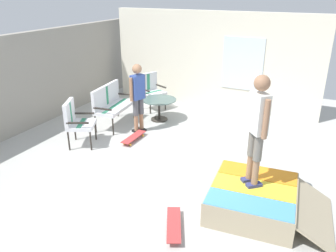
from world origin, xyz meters
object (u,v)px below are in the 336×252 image
patio_chair_near_house (150,88)px  patio_table (159,105)px  patio_chair_by_wall (76,119)px  skate_ramp (254,198)px  person_skater (258,123)px  patio_bench (111,102)px  skateboard_by_bench (134,137)px  person_watching (138,94)px  skateboard_spare (174,225)px

patio_chair_near_house → patio_table: (-0.69, -0.64, -0.21)m
patio_chair_by_wall → skate_ramp: bearing=-99.0°
skate_ramp → person_skater: 1.23m
person_skater → patio_chair_near_house: bearing=47.3°
patio_bench → patio_table: patio_bench is taller
skateboard_by_bench → person_skater: bearing=-113.8°
patio_bench → patio_chair_near_house: (1.52, -0.29, -0.00)m
person_skater → patio_table: bearing=48.3°
patio_chair_near_house → person_watching: 1.72m
patio_table → person_skater: person_skater is taller
skate_ramp → patio_table: bearing=48.4°
patio_chair_near_house → person_watching: size_ratio=0.62×
skateboard_by_bench → patio_chair_by_wall: bearing=126.6°
patio_chair_near_house → person_skater: size_ratio=0.59×
patio_bench → skateboard_by_bench: patio_bench is taller
patio_chair_near_house → skateboard_spare: bearing=-147.4°
person_watching → patio_table: bearing=-5.4°
patio_chair_near_house → skateboard_by_bench: 2.29m
patio_bench → patio_table: (0.83, -0.93, -0.21)m
patio_bench → person_skater: size_ratio=0.75×
skate_ramp → skateboard_spare: skate_ramp is taller
patio_table → person_watching: person_watching is taller
person_watching → skateboard_by_bench: (-0.51, -0.16, -0.87)m
patio_bench → patio_table: bearing=-48.4°
patio_bench → patio_table: size_ratio=1.45×
skate_ramp → skateboard_by_bench: (1.38, 3.06, -0.12)m
patio_chair_near_house → patio_chair_by_wall: size_ratio=1.00×
skateboard_spare → patio_chair_near_house: bearing=32.6°
patio_table → person_watching: 1.06m
person_watching → patio_chair_by_wall: bearing=146.4°
skate_ramp → skateboard_spare: size_ratio=2.40×
patio_bench → skateboard_spare: patio_bench is taller
patio_chair_near_house → skateboard_spare: 5.34m
patio_bench → skateboard_by_bench: size_ratio=1.63×
person_watching → skateboard_by_bench: 1.03m
person_skater → skateboard_spare: (-1.06, 0.84, -1.35)m
patio_bench → patio_chair_near_house: same height
person_watching → skateboard_spare: bearing=-141.4°
skateboard_by_bench → skateboard_spare: 3.19m
patio_table → skateboard_spare: (-3.78, -2.21, -0.32)m
patio_chair_near_house → skate_ramp: bearing=-132.6°
patio_chair_by_wall → person_skater: (-0.57, -3.97, 0.82)m
skate_ramp → skateboard_by_bench: skate_ramp is taller
patio_table → person_skater: 4.22m
skate_ramp → person_skater: bearing=51.5°
patio_table → skateboard_by_bench: patio_table is taller
patio_table → person_watching: bearing=174.6°
patio_chair_by_wall → person_watching: 1.54m
skate_ramp → patio_chair_by_wall: (0.64, 4.06, 0.41)m
patio_chair_near_house → patio_bench: bearing=169.3°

